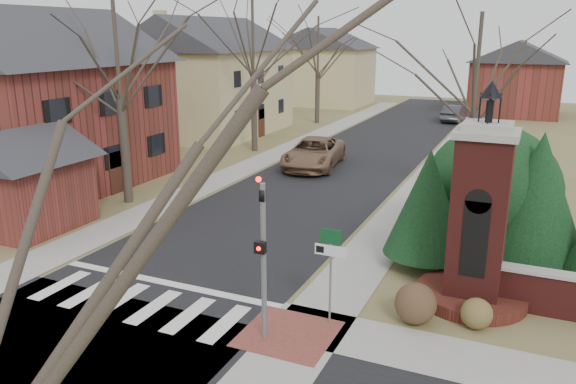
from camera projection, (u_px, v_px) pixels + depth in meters
The scene contains 27 objects.
ground at pixel (119, 315), 15.87m from camera, with size 120.00×120.00×0.00m, color brown.
main_street at pixel (354, 160), 35.20m from camera, with size 8.00×70.00×0.01m, color black.
cross_street at pixel (34, 372), 13.23m from camera, with size 120.00×8.00×0.01m, color black.
crosswalk_zone at pixel (137, 303), 16.57m from camera, with size 8.00×2.20×0.02m, color silver.
stop_bar at pixel (167, 283), 17.89m from camera, with size 8.00×0.35×0.02m, color silver.
sidewalk_right_main at pixel (438, 167), 33.17m from camera, with size 2.00×60.00×0.02m, color gray.
sidewalk_left at pixel (279, 153), 37.23m from camera, with size 2.00×60.00×0.02m, color gray.
curb_apron at pixel (288, 334), 14.87m from camera, with size 2.40×2.40×0.02m, color brown.
traffic_signal_pole at pixel (263, 246), 13.99m from camera, with size 0.28×0.41×4.50m.
sign_post at pixel (330, 258), 14.90m from camera, with size 0.90×0.07×2.75m.
brick_gate_monument at pixel (477, 232), 16.15m from camera, with size 3.20×3.20×6.47m.
house_brick_left at pixel (40, 95), 28.45m from camera, with size 9.80×11.80×9.42m.
house_stucco_left at pixel (209, 74), 43.61m from camera, with size 9.80×12.80×9.28m.
garage_left at pixel (21, 174), 22.53m from camera, with size 4.80×4.80×4.29m.
house_distant_left at pixel (322, 65), 61.57m from camera, with size 10.80×8.80×8.53m.
house_distant_right at pixel (516, 76), 53.93m from camera, with size 8.80×8.80×7.30m.
evergreen_near at pixel (428, 202), 18.58m from camera, with size 2.80×2.80×4.10m.
evergreen_mid at pixel (537, 195), 18.27m from camera, with size 3.40×3.40×4.70m.
evergreen_mass at pixel (492, 187), 20.05m from camera, with size 4.80×4.80×4.80m, color black.
bare_tree_0 at pixel (115, 33), 24.40m from camera, with size 8.05×8.05×11.15m.
bare_tree_1 at pixel (253, 27), 35.73m from camera, with size 8.40×8.40×11.64m.
bare_tree_2 at pixel (318, 41), 47.63m from camera, with size 7.35×7.35×10.19m.
bare_tree_3 at pixel (478, 56), 25.17m from camera, with size 7.00×7.00×9.70m.
pickup_truck at pixel (314, 153), 33.10m from camera, with size 2.83×6.15×1.71m, color #836147.
distant_car at pixel (454, 113), 50.17m from camera, with size 1.57×4.49×1.48m, color #383940.
dry_shrub_left at pixel (416, 304), 15.33m from camera, with size 1.15×1.15×1.15m, color #4E3923.
dry_shrub_right at pixel (477, 314), 15.09m from camera, with size 0.85×0.85×0.85m, color brown.
Camera 1 is at (10.18, -11.13, 7.72)m, focal length 35.00 mm.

